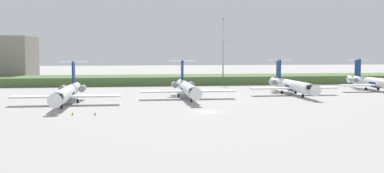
# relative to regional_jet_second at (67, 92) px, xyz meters

# --- Properties ---
(ground_plane) EXTENTS (500.00, 500.00, 0.00)m
(ground_plane) POSITION_rel_regional_jet_second_xyz_m (27.97, 14.11, -2.54)
(ground_plane) COLOR #9E9B96
(grass_berm) EXTENTS (320.00, 20.00, 2.86)m
(grass_berm) POSITION_rel_regional_jet_second_xyz_m (27.97, 56.67, -1.11)
(grass_berm) COLOR #4C6B38
(grass_berm) RESTS_ON ground
(regional_jet_second) EXTENTS (22.81, 31.00, 9.00)m
(regional_jet_second) POSITION_rel_regional_jet_second_xyz_m (0.00, 0.00, 0.00)
(regional_jet_second) COLOR white
(regional_jet_second) RESTS_ON ground
(regional_jet_third) EXTENTS (22.81, 31.00, 9.00)m
(regional_jet_third) POSITION_rel_regional_jet_second_xyz_m (27.00, 8.49, 0.00)
(regional_jet_third) COLOR white
(regional_jet_third) RESTS_ON ground
(regional_jet_fourth) EXTENTS (22.81, 31.00, 9.00)m
(regional_jet_fourth) POSITION_rel_regional_jet_second_xyz_m (55.44, 13.99, 0.00)
(regional_jet_fourth) COLOR white
(regional_jet_fourth) RESTS_ON ground
(regional_jet_fifth) EXTENTS (22.81, 31.00, 9.00)m
(regional_jet_fifth) POSITION_rel_regional_jet_second_xyz_m (83.24, 20.81, 0.00)
(regional_jet_fifth) COLOR white
(regional_jet_fifth) RESTS_ON ground
(antenna_mast) EXTENTS (4.40, 0.50, 22.86)m
(antenna_mast) POSITION_rel_regional_jet_second_xyz_m (45.11, 52.88, 6.96)
(antenna_mast) COLOR #B2B2B7
(antenna_mast) RESTS_ON ground
(safety_cone_front_marker) EXTENTS (0.44, 0.44, 0.55)m
(safety_cone_front_marker) POSITION_rel_regional_jet_second_xyz_m (-0.00, -17.35, -2.26)
(safety_cone_front_marker) COLOR orange
(safety_cone_front_marker) RESTS_ON ground
(safety_cone_mid_marker) EXTENTS (0.44, 0.44, 0.55)m
(safety_cone_mid_marker) POSITION_rel_regional_jet_second_xyz_m (3.28, -16.97, -2.26)
(safety_cone_mid_marker) COLOR orange
(safety_cone_mid_marker) RESTS_ON ground
(safety_cone_rear_marker) EXTENTS (0.44, 0.44, 0.55)m
(safety_cone_rear_marker) POSITION_rel_regional_jet_second_xyz_m (7.29, -17.63, -2.26)
(safety_cone_rear_marker) COLOR orange
(safety_cone_rear_marker) RESTS_ON ground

